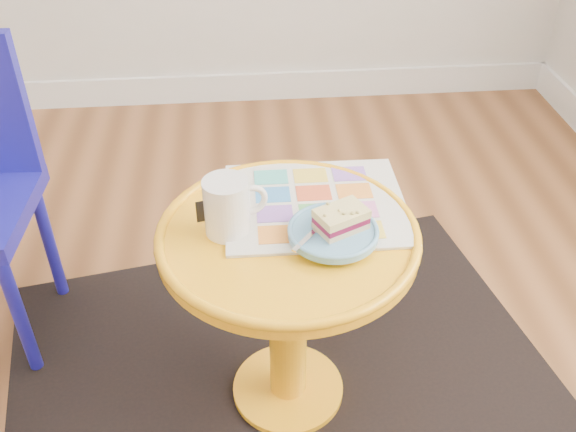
{
  "coord_description": "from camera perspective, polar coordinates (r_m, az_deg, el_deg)",
  "views": [
    {
      "loc": [
        0.63,
        -0.56,
        1.27
      ],
      "look_at": [
        0.72,
        0.42,
        0.53
      ],
      "focal_mm": 40.0,
      "sensor_mm": 36.0,
      "label": 1
    }
  ],
  "objects": [
    {
      "name": "cake_slice",
      "position": [
        1.22,
        4.75,
        -0.26
      ],
      "size": [
        0.11,
        0.1,
        0.04
      ],
      "rotation": [
        0.0,
        0.0,
        0.45
      ],
      "color": "#D3BC8C",
      "rests_on": "plate"
    },
    {
      "name": "mug",
      "position": [
        1.23,
        -5.36,
        0.98
      ],
      "size": [
        0.13,
        0.09,
        0.12
      ],
      "rotation": [
        0.0,
        0.0,
        0.22
      ],
      "color": "white",
      "rests_on": "side_table"
    },
    {
      "name": "newspaper",
      "position": [
        1.33,
        2.45,
        1.11
      ],
      "size": [
        0.37,
        0.32,
        0.01
      ],
      "primitive_type": "cube",
      "rotation": [
        0.0,
        0.0,
        -0.01
      ],
      "color": "silver",
      "rests_on": "side_table"
    },
    {
      "name": "fork",
      "position": [
        1.22,
        2.55,
        -1.21
      ],
      "size": [
        0.1,
        0.12,
        0.0
      ],
      "rotation": [
        0.0,
        0.0,
        -0.68
      ],
      "color": "silver",
      "rests_on": "plate"
    },
    {
      "name": "rug",
      "position": [
        1.6,
        0.0,
        -15.25
      ],
      "size": [
        1.48,
        1.32,
        0.01
      ],
      "primitive_type": "cube",
      "rotation": [
        0.0,
        0.0,
        0.18
      ],
      "color": "black",
      "rests_on": "ground"
    },
    {
      "name": "side_table",
      "position": [
        1.35,
        -0.0,
        -6.08
      ],
      "size": [
        0.52,
        0.52,
        0.49
      ],
      "color": "#FEA915",
      "rests_on": "ground"
    },
    {
      "name": "plate",
      "position": [
        1.23,
        4.03,
        -1.49
      ],
      "size": [
        0.17,
        0.17,
        0.02
      ],
      "color": "#5D9AC6",
      "rests_on": "newspaper"
    }
  ]
}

